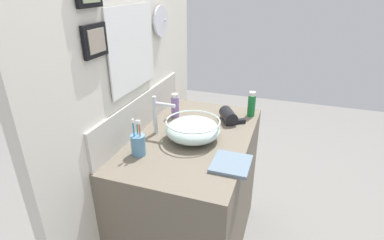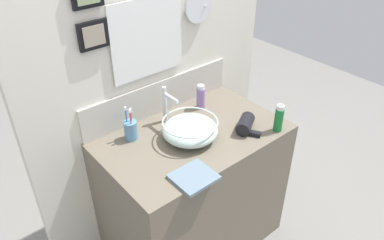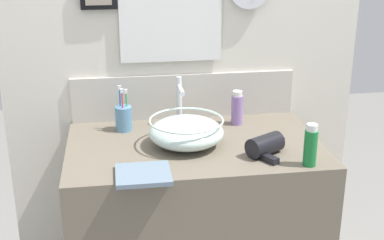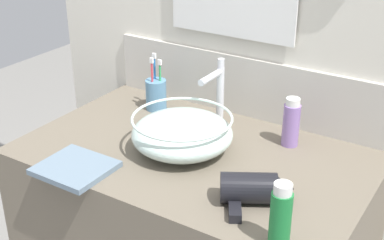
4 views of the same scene
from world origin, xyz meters
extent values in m
plane|color=gray|center=(0.00, 0.00, 0.00)|extent=(6.00, 6.00, 0.00)
cube|color=#6B6051|center=(0.00, 0.00, 0.42)|extent=(1.01, 0.63, 0.83)
cube|color=silver|center=(0.00, 0.34, 1.16)|extent=(1.57, 0.06, 2.32)
cube|color=beige|center=(0.00, 0.31, 0.93)|extent=(0.99, 0.02, 0.20)
cube|color=white|center=(-0.06, 0.31, 1.31)|extent=(0.37, 0.01, 0.36)
cube|color=white|center=(-0.06, 0.30, 1.31)|extent=(0.43, 0.01, 0.42)
cylinder|color=silver|center=(0.28, 0.29, 1.40)|extent=(0.17, 0.01, 0.17)
cylinder|color=silver|center=(0.32, 0.31, 1.40)|extent=(0.01, 0.06, 0.01)
cube|color=black|center=(-0.35, 0.30, 1.39)|extent=(0.15, 0.02, 0.13)
cube|color=gray|center=(-0.35, 0.29, 1.39)|extent=(0.11, 0.01, 0.10)
ellipsoid|color=silver|center=(-0.04, -0.01, 0.89)|extent=(0.29, 0.29, 0.11)
torus|color=silver|center=(-0.04, -0.01, 0.94)|extent=(0.29, 0.29, 0.01)
torus|color=#B2B7BC|center=(-0.04, -0.01, 0.84)|extent=(0.11, 0.11, 0.01)
cylinder|color=silver|center=(-0.04, 0.21, 0.93)|extent=(0.02, 0.02, 0.19)
cylinder|color=silver|center=(-0.04, 0.15, 1.01)|extent=(0.02, 0.12, 0.02)
cylinder|color=silver|center=(-0.04, 0.21, 1.04)|extent=(0.02, 0.02, 0.03)
cylinder|color=black|center=(0.25, -0.15, 0.87)|extent=(0.16, 0.14, 0.08)
cone|color=black|center=(0.32, -0.10, 0.87)|extent=(0.07, 0.08, 0.07)
cube|color=black|center=(0.24, -0.21, 0.85)|extent=(0.07, 0.09, 0.02)
cylinder|color=#598CB2|center=(-0.27, 0.19, 0.89)|extent=(0.07, 0.07, 0.10)
cylinder|color=green|center=(-0.26, 0.19, 0.92)|extent=(0.01, 0.01, 0.16)
cube|color=white|center=(-0.26, 0.19, 1.00)|extent=(0.01, 0.01, 0.02)
cylinder|color=blue|center=(-0.28, 0.20, 0.92)|extent=(0.01, 0.01, 0.17)
cube|color=white|center=(-0.28, 0.20, 1.02)|extent=(0.01, 0.01, 0.02)
cylinder|color=#D83F4C|center=(-0.28, 0.17, 0.92)|extent=(0.01, 0.01, 0.16)
cube|color=white|center=(-0.28, 0.17, 1.01)|extent=(0.01, 0.01, 0.02)
cylinder|color=#197233|center=(0.38, -0.26, 0.90)|extent=(0.05, 0.05, 0.13)
cylinder|color=silver|center=(0.38, -0.26, 0.98)|extent=(0.04, 0.04, 0.02)
cylinder|color=#8C6BB2|center=(0.21, 0.19, 0.90)|extent=(0.05, 0.05, 0.13)
cylinder|color=silver|center=(0.21, 0.19, 0.97)|extent=(0.04, 0.04, 0.02)
cube|color=slate|center=(-0.22, -0.26, 0.84)|extent=(0.19, 0.17, 0.02)
camera|label=1|loc=(-1.39, -0.47, 1.61)|focal=28.00mm
camera|label=2|loc=(-1.06, -1.25, 2.01)|focal=35.00mm
camera|label=3|loc=(-0.30, -1.94, 1.67)|focal=50.00mm
camera|label=4|loc=(0.72, -1.16, 1.59)|focal=50.00mm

